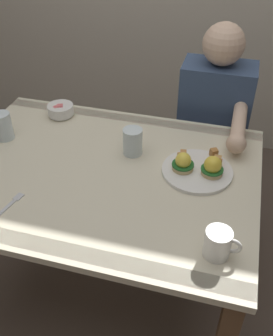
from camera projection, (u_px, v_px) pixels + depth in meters
The scene contains 9 objects.
ground_plane at pixel (109, 285), 1.94m from camera, with size 6.00×6.00×0.00m, color brown.
dining_table at pixel (102, 191), 1.55m from camera, with size 1.20×0.90×0.74m.
eggs_benedict_plate at pixel (198, 168), 1.46m from camera, with size 0.27×0.27×0.09m.
fruit_bowl at pixel (61, 110), 1.79m from camera, with size 0.12×0.12×0.06m.
coffee_mug at pixel (218, 243), 1.13m from camera, with size 0.11×0.08×0.09m.
fork at pixel (9, 205), 1.33m from camera, with size 0.05×0.16×0.00m.
water_glass_near at pixel (3, 128), 1.63m from camera, with size 0.08×0.08×0.12m.
water_glass_far at pixel (133, 143), 1.55m from camera, with size 0.08×0.08×0.11m.
diner_person at pixel (213, 124), 1.92m from camera, with size 0.34×0.54×1.14m.
Camera 1 is at (0.44, -1.09, 1.66)m, focal length 41.26 mm.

